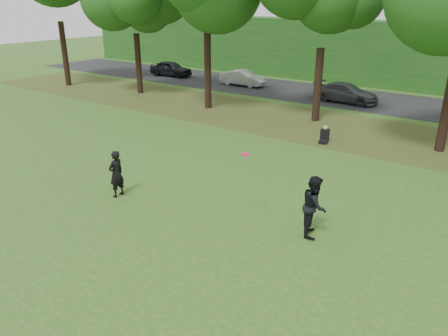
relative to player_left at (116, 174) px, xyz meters
The scene contains 9 objects.
ground 4.62m from the player_left, ahead, with size 120.00×120.00×0.00m, color #275019.
leaf_litter 13.62m from the player_left, 70.52° to the left, with size 60.00×7.00×0.01m, color #4A3F1A.
street 21.32m from the player_left, 77.72° to the left, with size 70.00×7.00×0.02m, color black.
far_hedge 27.25m from the player_left, 80.41° to the left, with size 70.00×3.00×5.00m, color #195117.
player_left is the anchor object (origin of this frame).
player_right 7.09m from the player_left, 12.68° to the left, with size 0.92×0.72×1.89m, color black.
parked_cars 20.55m from the player_left, 71.59° to the left, with size 40.80×3.84×1.55m.
frisbee 5.10m from the player_left, 12.02° to the left, with size 0.34×0.34×0.05m.
seated_person 10.86m from the player_left, 70.70° to the left, with size 0.57×0.81×0.83m.
Camera 1 is at (6.93, -9.35, 6.77)m, focal length 35.00 mm.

